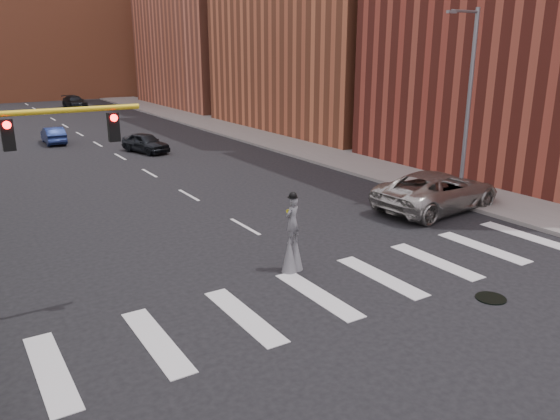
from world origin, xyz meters
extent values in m
plane|color=black|center=(0.00, 0.00, 0.00)|extent=(160.00, 160.00, 0.00)
cube|color=slate|center=(12.50, 25.00, 0.09)|extent=(5.00, 90.00, 0.18)
cylinder|color=black|center=(3.00, -2.00, 0.02)|extent=(0.90, 0.90, 0.04)
cube|color=#B75E43|center=(22.00, 54.00, 10.00)|extent=(16.00, 22.00, 20.00)
cube|color=#AF5937|center=(6.00, 78.00, 9.00)|extent=(26.00, 14.00, 18.00)
cylinder|color=slate|center=(11.00, 6.00, 4.50)|extent=(0.20, 0.20, 9.00)
cylinder|color=slate|center=(10.20, 6.00, 8.80)|extent=(1.80, 0.12, 0.12)
cube|color=slate|center=(9.30, 6.00, 8.75)|extent=(0.50, 0.18, 0.12)
cylinder|color=gold|center=(-8.40, 3.00, 5.80)|extent=(5.20, 0.14, 0.14)
cube|color=black|center=(-9.00, 3.00, 5.30)|extent=(0.28, 0.18, 0.75)
cylinder|color=#FF0C0C|center=(-9.00, 2.90, 5.55)|extent=(0.18, 0.06, 0.18)
cube|color=black|center=(-6.50, 3.00, 5.30)|extent=(0.28, 0.18, 0.75)
cylinder|color=#FF0C0C|center=(-6.50, 2.90, 5.55)|extent=(0.18, 0.06, 0.18)
cylinder|color=#362115|center=(-0.74, 3.04, 0.50)|extent=(0.07, 0.07, 1.00)
cylinder|color=#362115|center=(-1.05, 2.95, 0.50)|extent=(0.07, 0.07, 1.00)
cone|color=#59595E|center=(-0.74, 3.04, 0.63)|extent=(0.52, 0.52, 1.25)
cone|color=#59595E|center=(-1.05, 2.95, 0.63)|extent=(0.52, 0.52, 1.25)
imported|color=#59595E|center=(-0.90, 3.00, 1.79)|extent=(0.66, 0.53, 1.58)
sphere|color=black|center=(-0.90, 3.00, 2.64)|extent=(0.26, 0.26, 0.26)
cylinder|color=black|center=(-0.90, 3.00, 2.59)|extent=(0.34, 0.34, 0.02)
cube|color=yellow|center=(-0.94, 3.13, 2.23)|extent=(0.22, 0.05, 0.10)
imported|color=#ACA9A2|center=(8.78, 5.49, 0.91)|extent=(6.75, 3.53, 1.81)
imported|color=black|center=(2.06, 26.62, 0.69)|extent=(2.78, 4.38, 1.39)
imported|color=navy|center=(-2.81, 34.08, 0.66)|extent=(1.50, 4.03, 1.32)
imported|color=black|center=(4.57, 60.64, 0.70)|extent=(2.50, 5.04, 1.41)
camera|label=1|loc=(-10.38, -11.32, 7.31)|focal=35.00mm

